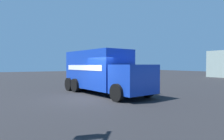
# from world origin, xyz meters

# --- Properties ---
(ground_plane) EXTENTS (100.00, 100.00, 0.00)m
(ground_plane) POSITION_xyz_m (0.00, 0.00, 0.00)
(ground_plane) COLOR black
(delivery_truck) EXTENTS (7.75, 3.57, 3.05)m
(delivery_truck) POSITION_xyz_m (-1.44, 1.66, 1.56)
(delivery_truck) COLOR #1438AD
(delivery_truck) RESTS_ON ground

